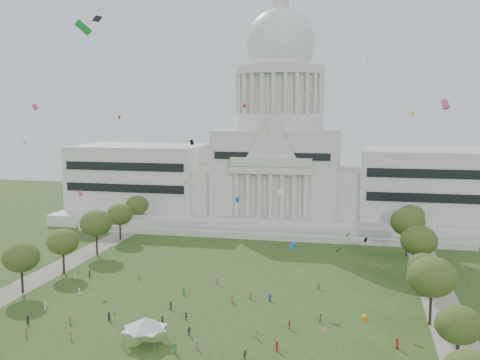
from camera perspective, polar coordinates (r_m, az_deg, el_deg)
name	(u,v)px	position (r m, az deg, el deg)	size (l,w,h in m)	color
ground	(187,341)	(107.00, -5.37, -15.94)	(400.00, 400.00, 0.00)	#304A1B
capitol	(279,162)	(210.29, 4.00, 1.85)	(160.00, 64.50, 91.30)	beige
path_left	(42,276)	(152.24, -19.47, -9.20)	(8.00, 160.00, 0.04)	gray
path_right	(442,304)	(131.72, 19.80, -11.81)	(8.00, 160.00, 0.04)	gray
row_tree_r_1	(459,325)	(99.34, 21.34, -13.54)	(7.58, 7.58, 10.78)	black
row_tree_l_2	(21,257)	(138.22, -21.36, -7.31)	(8.42, 8.42, 11.97)	black
row_tree_r_2	(432,277)	(116.46, 18.91, -9.31)	(9.55, 9.55, 13.58)	black
row_tree_l_3	(63,242)	(151.46, -17.56, -6.00)	(8.12, 8.12, 11.55)	black
row_tree_r_3	(423,266)	(133.49, 18.14, -8.31)	(7.01, 7.01, 9.98)	black
row_tree_l_4	(96,223)	(167.09, -14.41, -4.25)	(9.29, 9.29, 13.21)	black
row_tree_r_4	(419,241)	(148.00, 17.72, -5.89)	(9.19, 9.19, 13.06)	black
row_tree_l_5	(120,214)	(184.19, -12.12, -3.43)	(8.33, 8.33, 11.85)	black
row_tree_r_5	(408,222)	(167.39, 16.66, -4.12)	(9.82, 9.82, 13.96)	black
row_tree_l_6	(137,205)	(201.21, -10.41, -2.52)	(8.19, 8.19, 11.64)	black
row_tree_r_6	(411,216)	(185.42, 17.00, -3.49)	(8.42, 8.42, 11.97)	black
event_tent	(145,323)	(105.65, -9.64, -14.11)	(9.32, 9.32, 4.87)	#4C4C4C
person_0	(397,343)	(106.70, 15.69, -15.70)	(0.93, 0.61, 1.91)	#B21E1E
person_2	(321,318)	(115.16, 8.23, -13.75)	(0.92, 0.57, 1.89)	olive
person_3	(256,335)	(106.94, 1.67, -15.42)	(1.10, 0.57, 1.70)	olive
person_4	(189,331)	(108.98, -5.20, -15.02)	(0.98, 0.53, 1.67)	navy
person_5	(186,316)	(116.29, -5.50, -13.57)	(1.49, 0.59, 1.61)	#4C4C51
person_8	(114,309)	(122.32, -12.71, -12.66)	(0.76, 0.47, 1.55)	silver
person_9	(245,355)	(99.26, 0.53, -17.32)	(1.05, 0.54, 1.62)	#26262B
person_10	(289,325)	(111.83, 5.03, -14.44)	(0.93, 0.51, 1.58)	#B21E1E
distant_crowd	(154,306)	(122.24, -8.72, -12.54)	(63.61, 40.99, 1.95)	#26262B
kite_swarm	(185,175)	(106.77, -5.63, 0.48)	(88.35, 107.11, 60.31)	yellow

